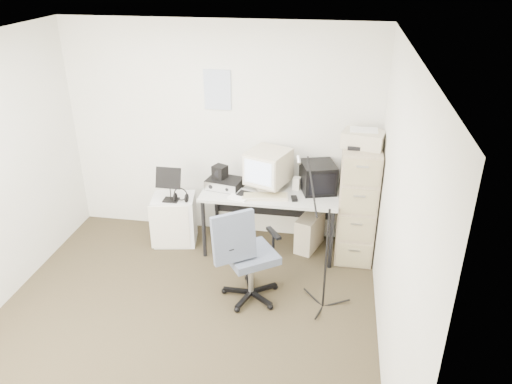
% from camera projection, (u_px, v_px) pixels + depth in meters
% --- Properties ---
extents(floor, '(3.60, 3.60, 0.01)m').
position_uv_depth(floor, '(181.00, 324.00, 4.65)').
color(floor, '#322E1C').
rests_on(floor, ground).
extents(ceiling, '(3.60, 3.60, 0.01)m').
position_uv_depth(ceiling, '(158.00, 48.00, 3.55)').
color(ceiling, white).
rests_on(ceiling, ground).
extents(wall_back, '(3.60, 0.02, 2.50)m').
position_uv_depth(wall_back, '(221.00, 133.00, 5.69)').
color(wall_back, white).
rests_on(wall_back, ground).
extents(wall_front, '(3.60, 0.02, 2.50)m').
position_uv_depth(wall_front, '(57.00, 366.00, 2.50)').
color(wall_front, white).
rests_on(wall_front, ground).
extents(wall_right, '(0.02, 3.60, 2.50)m').
position_uv_depth(wall_right, '(396.00, 222.00, 3.83)').
color(wall_right, white).
rests_on(wall_right, ground).
extents(wall_calendar, '(0.30, 0.02, 0.44)m').
position_uv_depth(wall_calendar, '(217.00, 90.00, 5.47)').
color(wall_calendar, white).
rests_on(wall_calendar, wall_back).
extents(filing_cabinet, '(0.40, 0.60, 1.30)m').
position_uv_depth(filing_cabinet, '(357.00, 203.00, 5.44)').
color(filing_cabinet, '#C7AD90').
rests_on(filing_cabinet, floor).
extents(printer, '(0.47, 0.37, 0.16)m').
position_uv_depth(printer, '(363.00, 139.00, 5.13)').
color(printer, '#B8AA94').
rests_on(printer, filing_cabinet).
extents(desk, '(1.50, 0.70, 0.73)m').
position_uv_depth(desk, '(270.00, 220.00, 5.68)').
color(desk, '#ADAE9F').
rests_on(desk, floor).
extents(crt_monitor, '(0.53, 0.54, 0.45)m').
position_uv_depth(crt_monitor, '(268.00, 170.00, 5.48)').
color(crt_monitor, '#B8AA94').
rests_on(crt_monitor, desk).
extents(crt_tv, '(0.44, 0.46, 0.32)m').
position_uv_depth(crt_tv, '(318.00, 177.00, 5.46)').
color(crt_tv, black).
rests_on(crt_tv, desk).
extents(desk_speaker, '(0.09, 0.09, 0.14)m').
position_uv_depth(desk_speaker, '(297.00, 183.00, 5.53)').
color(desk_speaker, silver).
rests_on(desk_speaker, desk).
extents(keyboard, '(0.52, 0.24, 0.03)m').
position_uv_depth(keyboard, '(265.00, 196.00, 5.36)').
color(keyboard, '#B8AA94').
rests_on(keyboard, desk).
extents(mouse, '(0.08, 0.12, 0.03)m').
position_uv_depth(mouse, '(294.00, 199.00, 5.31)').
color(mouse, black).
rests_on(mouse, desk).
extents(radio_receiver, '(0.42, 0.34, 0.11)m').
position_uv_depth(radio_receiver, '(225.00, 183.00, 5.57)').
color(radio_receiver, black).
rests_on(radio_receiver, desk).
extents(radio_speaker, '(0.18, 0.18, 0.14)m').
position_uv_depth(radio_speaker, '(220.00, 172.00, 5.55)').
color(radio_speaker, black).
rests_on(radio_speaker, radio_receiver).
extents(papers, '(0.28, 0.33, 0.02)m').
position_uv_depth(papers, '(242.00, 195.00, 5.41)').
color(papers, white).
rests_on(papers, desk).
extents(pc_tower, '(0.33, 0.48, 0.41)m').
position_uv_depth(pc_tower, '(310.00, 232.00, 5.75)').
color(pc_tower, '#B8AA94').
rests_on(pc_tower, floor).
extents(office_chair, '(0.82, 0.82, 1.02)m').
position_uv_depth(office_chair, '(251.00, 254.00, 4.78)').
color(office_chair, slate).
rests_on(office_chair, floor).
extents(side_cart, '(0.53, 0.46, 0.59)m').
position_uv_depth(side_cart, '(175.00, 219.00, 5.83)').
color(side_cart, silver).
rests_on(side_cart, floor).
extents(music_stand, '(0.29, 0.16, 0.42)m').
position_uv_depth(music_stand, '(170.00, 184.00, 5.53)').
color(music_stand, black).
rests_on(music_stand, side_cart).
extents(headphones, '(0.23, 0.23, 0.03)m').
position_uv_depth(headphones, '(181.00, 197.00, 5.58)').
color(headphones, black).
rests_on(headphones, side_cart).
extents(mic_stand, '(0.03, 0.03, 1.40)m').
position_uv_depth(mic_stand, '(327.00, 245.00, 4.57)').
color(mic_stand, black).
rests_on(mic_stand, floor).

